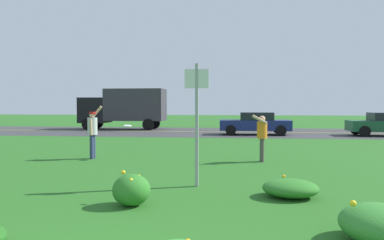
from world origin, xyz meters
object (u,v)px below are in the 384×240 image
at_px(person_thrower_red_cap_gray_shirt, 93,130).
at_px(frisbee_white, 128,126).
at_px(person_catcher_orange_shirt, 262,134).
at_px(box_truck_black, 125,107).
at_px(sign_post_near_path, 197,113).
at_px(car_navy_center_left, 255,123).

height_order(person_thrower_red_cap_gray_shirt, frisbee_white, person_thrower_red_cap_gray_shirt).
bearing_deg(person_catcher_orange_shirt, person_thrower_red_cap_gray_shirt, -179.98).
distance_m(person_thrower_red_cap_gray_shirt, box_truck_black, 16.90).
bearing_deg(box_truck_black, sign_post_near_path, -68.55).
relative_size(sign_post_near_path, car_navy_center_left, 0.64).
relative_size(person_thrower_red_cap_gray_shirt, box_truck_black, 0.28).
relative_size(person_thrower_red_cap_gray_shirt, car_navy_center_left, 0.42).
bearing_deg(box_truck_black, person_catcher_orange_shirt, -59.13).
xyz_separation_m(person_thrower_red_cap_gray_shirt, box_truck_black, (-3.90, 16.43, 0.78)).
height_order(person_catcher_orange_shirt, box_truck_black, box_truck_black).
bearing_deg(frisbee_white, car_navy_center_left, 67.15).
relative_size(car_navy_center_left, box_truck_black, 0.67).
relative_size(person_catcher_orange_shirt, box_truck_black, 0.24).
distance_m(sign_post_near_path, person_thrower_red_cap_gray_shirt, 5.92).
bearing_deg(car_navy_center_left, box_truck_black, 156.20).
distance_m(person_catcher_orange_shirt, car_navy_center_left, 11.97).
height_order(person_thrower_red_cap_gray_shirt, person_catcher_orange_shirt, person_thrower_red_cap_gray_shirt).
distance_m(person_catcher_orange_shirt, box_truck_black, 19.16).
height_order(sign_post_near_path, person_thrower_red_cap_gray_shirt, sign_post_near_path).
bearing_deg(frisbee_white, box_truck_black, 107.51).
height_order(sign_post_near_path, frisbee_white, sign_post_near_path).
relative_size(sign_post_near_path, box_truck_black, 0.43).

